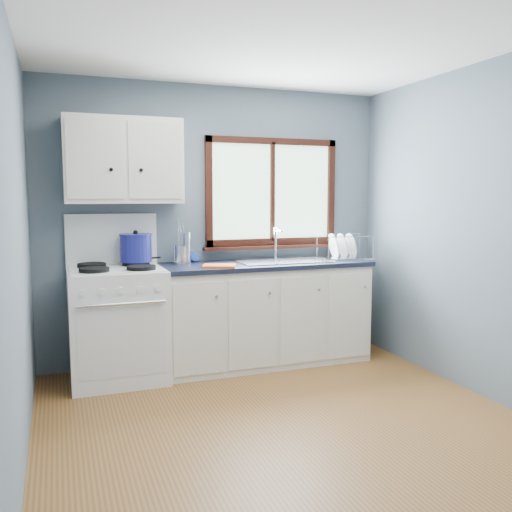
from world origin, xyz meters
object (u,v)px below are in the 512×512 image
object	(u,v)px
skillet	(135,259)
dish_rack	(343,252)
sink	(284,268)
thermos	(187,248)
base_cabinets	(265,318)
stockpot	(136,247)
gas_range	(118,321)
utensil_crock	(181,254)

from	to	relation	value
skillet	dish_rack	world-z (taller)	dish_rack
sink	thermos	distance (m)	0.90
base_cabinets	thermos	bearing A→B (deg)	168.26
thermos	sink	bearing A→B (deg)	-9.36
sink	dish_rack	xyz separation A→B (m)	(0.63, 0.02, 0.12)
base_cabinets	stockpot	world-z (taller)	stockpot
gas_range	stockpot	bearing A→B (deg)	37.16
sink	dish_rack	distance (m)	0.64
sink	base_cabinets	bearing A→B (deg)	179.87
gas_range	stockpot	size ratio (longest dim) A/B	4.57
gas_range	skillet	world-z (taller)	gas_range
base_cabinets	sink	bearing A→B (deg)	-0.13
utensil_crock	dish_rack	xyz separation A→B (m)	(1.54, -0.15, -0.02)
skillet	utensil_crock	xyz separation A→B (m)	(0.40, 0.06, 0.02)
skillet	thermos	bearing A→B (deg)	-8.02
gas_range	thermos	xyz separation A→B (m)	(0.62, 0.16, 0.56)
utensil_crock	dish_rack	size ratio (longest dim) A/B	0.79
gas_range	thermos	distance (m)	0.86
base_cabinets	gas_range	bearing A→B (deg)	-179.18
sink	stockpot	world-z (taller)	stockpot
thermos	dish_rack	bearing A→B (deg)	-4.72
dish_rack	utensil_crock	bearing A→B (deg)	-177.40
gas_range	base_cabinets	distance (m)	1.31
base_cabinets	stockpot	size ratio (longest dim) A/B	6.22
sink	thermos	size ratio (longest dim) A/B	3.08
base_cabinets	utensil_crock	xyz separation A→B (m)	(-0.73, 0.17, 0.59)
sink	skillet	bearing A→B (deg)	175.21
skillet	dish_rack	distance (m)	1.94
sink	utensil_crock	size ratio (longest dim) A/B	2.10
skillet	dish_rack	bearing A→B (deg)	-14.80
gas_range	dish_rack	distance (m)	2.17
sink	thermos	xyz separation A→B (m)	(-0.86, 0.14, 0.20)
base_cabinets	dish_rack	world-z (taller)	dish_rack
base_cabinets	utensil_crock	bearing A→B (deg)	167.20
gas_range	base_cabinets	bearing A→B (deg)	0.82
sink	stockpot	size ratio (longest dim) A/B	2.82
base_cabinets	dish_rack	distance (m)	0.99
gas_range	sink	world-z (taller)	gas_range
utensil_crock	thermos	bearing A→B (deg)	-26.28
base_cabinets	skillet	size ratio (longest dim) A/B	5.19
sink	dish_rack	bearing A→B (deg)	1.76
gas_range	stockpot	xyz separation A→B (m)	(0.18, 0.14, 0.59)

